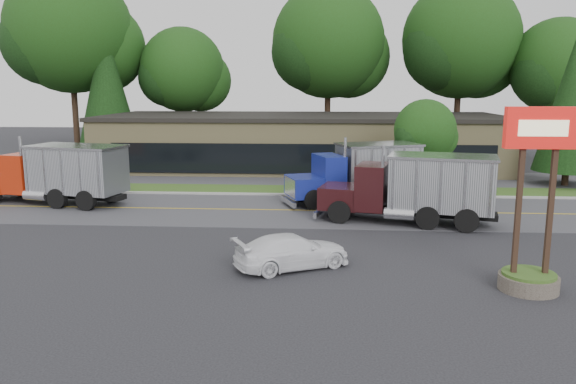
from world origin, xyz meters
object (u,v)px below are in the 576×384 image
dump_truck_maroon (417,187)px  rally_car (292,251)px  dump_truck_red (59,172)px  dump_truck_blue (361,172)px  bilo_sign (533,230)px

dump_truck_maroon → rally_car: dump_truck_maroon is taller
dump_truck_maroon → dump_truck_red: bearing=3.6°
dump_truck_blue → dump_truck_maroon: bearing=96.4°
bilo_sign → rally_car: 8.17m
bilo_sign → rally_car: size_ratio=1.38×
bilo_sign → dump_truck_maroon: bilo_sign is taller
bilo_sign → dump_truck_red: size_ratio=0.66×
dump_truck_red → dump_truck_blue: bearing=-162.4°
dump_truck_maroon → rally_car: 9.23m
bilo_sign → dump_truck_blue: 14.59m
dump_truck_blue → rally_car: (-3.22, -12.04, -1.18)m
dump_truck_blue → rally_car: dump_truck_blue is taller
dump_truck_maroon → dump_truck_blue: bearing=-50.4°
bilo_sign → dump_truck_blue: bearing=108.5°
bilo_sign → dump_truck_red: bearing=150.3°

